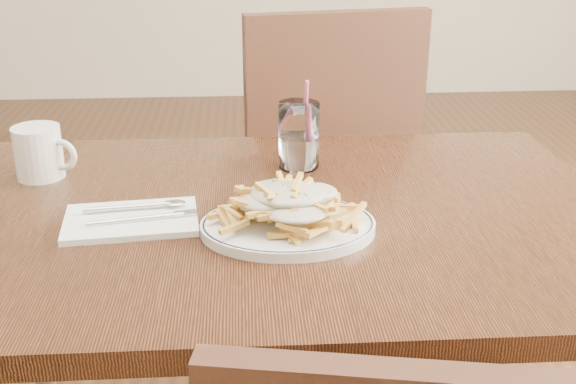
{
  "coord_description": "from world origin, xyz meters",
  "views": [
    {
      "loc": [
        -0.05,
        -1.13,
        1.26
      ],
      "look_at": [
        0.02,
        -0.09,
        0.82
      ],
      "focal_mm": 45.0,
      "sensor_mm": 36.0,
      "label": 1
    }
  ],
  "objects": [
    {
      "name": "cutlery",
      "position": [
        -0.24,
        -0.03,
        0.76
      ],
      "size": [
        0.2,
        0.1,
        0.01
      ],
      "color": "silver",
      "rests_on": "napkin"
    },
    {
      "name": "coffee_mug",
      "position": [
        -0.44,
        0.18,
        0.8
      ],
      "size": [
        0.12,
        0.09,
        0.1
      ],
      "color": "white",
      "rests_on": "table"
    },
    {
      "name": "fries_plate",
      "position": [
        0.02,
        -0.09,
        0.76
      ],
      "size": [
        0.33,
        0.3,
        0.02
      ],
      "color": "white",
      "rests_on": "table"
    },
    {
      "name": "loaded_fries",
      "position": [
        0.02,
        -0.09,
        0.8
      ],
      "size": [
        0.27,
        0.24,
        0.07
      ],
      "color": "gold",
      "rests_on": "fries_plate"
    },
    {
      "name": "table",
      "position": [
        0.0,
        0.0,
        0.67
      ],
      "size": [
        1.2,
        0.8,
        0.75
      ],
      "color": "black",
      "rests_on": "ground"
    },
    {
      "name": "napkin",
      "position": [
        -0.24,
        -0.04,
        0.76
      ],
      "size": [
        0.23,
        0.16,
        0.01
      ],
      "primitive_type": "cube",
      "rotation": [
        0.0,
        0.0,
        0.11
      ],
      "color": "white",
      "rests_on": "table"
    },
    {
      "name": "chair_far",
      "position": [
        0.17,
        0.71,
        0.56
      ],
      "size": [
        0.53,
        0.53,
        0.99
      ],
      "color": "black",
      "rests_on": "ground"
    },
    {
      "name": "water_glass",
      "position": [
        0.06,
        0.21,
        0.81
      ],
      "size": [
        0.08,
        0.08,
        0.18
      ],
      "color": "white",
      "rests_on": "table"
    }
  ]
}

